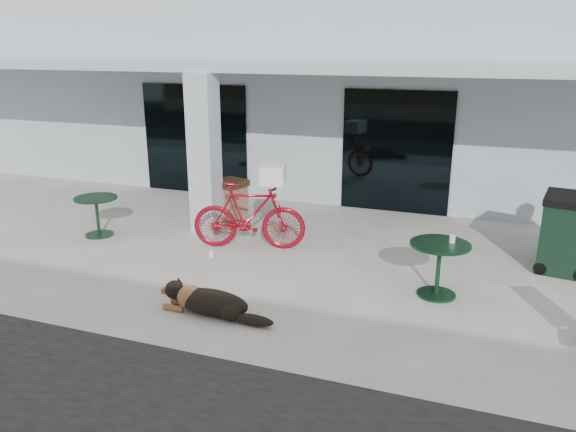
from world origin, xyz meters
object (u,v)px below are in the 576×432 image
at_px(bicycle, 249,216).
at_px(dog, 211,301).
at_px(cafe_table_far, 438,270).
at_px(wheeled_bin, 566,233).
at_px(trash_receptacle, 231,203).
at_px(cafe_table_near, 98,216).

distance_m(bicycle, dog, 2.76).
distance_m(cafe_table_far, wheeled_bin, 2.61).
distance_m(trash_receptacle, wheeled_bin, 6.27).
height_order(cafe_table_far, wheeled_bin, wheeled_bin).
bearing_deg(wheeled_bin, dog, -134.40).
xyz_separation_m(trash_receptacle, wheeled_bin, (6.26, -0.28, 0.16)).
bearing_deg(bicycle, wheeled_bin, -95.70).
height_order(bicycle, wheeled_bin, wheeled_bin).
bearing_deg(cafe_table_near, cafe_table_far, -4.99).
bearing_deg(dog, cafe_table_far, 31.41).
relative_size(bicycle, trash_receptacle, 2.15).
bearing_deg(wheeled_bin, cafe_table_near, -162.58).
bearing_deg(dog, bicycle, 102.88).
relative_size(cafe_table_near, wheeled_bin, 0.65).
bearing_deg(bicycle, cafe_table_near, 82.02).
bearing_deg(cafe_table_near, bicycle, 6.75).
distance_m(cafe_table_near, wheeled_bin, 8.54).
bearing_deg(cafe_table_far, cafe_table_near, 175.01).
distance_m(dog, cafe_table_far, 3.38).
distance_m(bicycle, trash_receptacle, 1.46).
height_order(dog, trash_receptacle, trash_receptacle).
distance_m(dog, wheeled_bin, 5.95).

